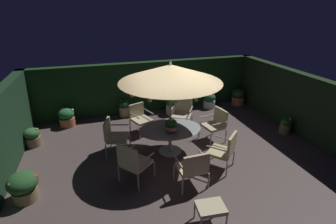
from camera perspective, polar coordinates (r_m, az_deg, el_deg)
The scene contains 22 objects.
ground_plane at distance 6.89m, azimuth 1.79°, elevation -9.71°, with size 8.64×6.95×0.02m, color #4F413F.
hedge_backdrop_rear at distance 9.40m, azimuth -4.67°, elevation 5.93°, with size 8.64×0.30×1.88m, color #173517.
hedge_backdrop_right at distance 8.62m, azimuth 29.14°, elevation 1.30°, with size 0.30×6.95×1.88m, color #1C3119.
patio_dining_table at distance 6.68m, azimuth 0.50°, elevation -4.89°, with size 1.69×1.28×0.73m.
patio_umbrella at distance 6.07m, azimuth 0.55°, elevation 8.96°, with size 2.58×2.58×2.53m.
centerpiece_planter at distance 6.33m, azimuth 0.69°, elevation -2.96°, with size 0.32×0.32×0.39m.
patio_chair_north at distance 5.64m, azimuth -8.16°, elevation -11.22°, with size 0.86×0.86×1.02m.
patio_chair_northeast at distance 5.50m, azimuth 5.84°, elevation -12.52°, with size 0.67×0.60×0.92m.
patio_chair_east at distance 6.18m, azimuth 13.07°, elevation -8.39°, with size 0.82×0.82×0.99m.
patio_chair_southeast at distance 7.43m, azimuth 11.03°, elevation -2.40°, with size 0.67×0.72×0.97m.
patio_chair_south at distance 8.02m, azimuth 3.33°, elevation 0.20°, with size 0.84×0.83×1.04m.
patio_chair_southwest at distance 7.82m, azimuth -6.54°, elevation -1.06°, with size 0.75×0.79×0.91m.
patio_chair_west at distance 6.83m, azimuth -12.50°, elevation -5.09°, with size 0.73×0.77×0.97m.
ottoman_footrest at distance 4.86m, azimuth 9.89°, elevation -21.15°, with size 0.55×0.45×0.43m.
potted_plant_back_right at distance 9.15m, azimuth -10.06°, elevation 0.88°, with size 0.40×0.40×0.60m.
potted_plant_front_corner at distance 10.46m, azimuth 15.98°, elevation 3.44°, with size 0.51×0.51×0.67m.
potted_plant_left_near at distance 9.92m, azimuth 9.57°, elevation 2.69°, with size 0.47×0.47×0.59m.
potted_plant_right_far at distance 9.20m, azimuth 0.84°, elevation 1.75°, with size 0.49×0.49×0.67m.
potted_plant_left_far at distance 8.13m, azimuth -28.92°, elevation -5.07°, with size 0.43×0.43×0.54m.
potted_plant_back_left at distance 8.92m, azimuth -22.44°, elevation -1.16°, with size 0.51×0.51×0.61m.
potted_plant_right_near at distance 6.07m, azimuth -30.54°, elevation -14.54°, with size 0.61×0.60×0.64m.
potted_plant_back_center at distance 8.64m, azimuth 25.59°, elevation -2.89°, with size 0.33×0.33×0.52m.
Camera 1 is at (-1.89, -5.45, 3.75)m, focal length 26.26 mm.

